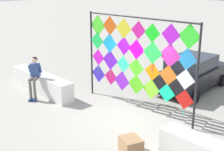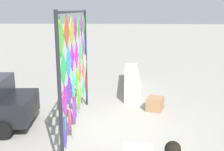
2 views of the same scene
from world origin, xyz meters
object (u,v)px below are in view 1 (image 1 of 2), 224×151
object	(u,v)px
kite_display_rack	(137,55)
cardboard_box_large	(131,146)
parked_car	(192,73)
seated_vendor	(34,74)

from	to	relation	value
kite_display_rack	cardboard_box_large	distance (m)	3.47
kite_display_rack	cardboard_box_large	world-z (taller)	kite_display_rack
parked_car	cardboard_box_large	xyz separation A→B (m)	(1.65, -5.54, -0.52)
parked_car	kite_display_rack	bearing A→B (deg)	-94.45
parked_car	cardboard_box_large	world-z (taller)	parked_car
kite_display_rack	cardboard_box_large	xyz separation A→B (m)	(1.90, -2.29, -1.78)
seated_vendor	kite_display_rack	bearing A→B (deg)	30.48
kite_display_rack	parked_car	world-z (taller)	kite_display_rack
seated_vendor	cardboard_box_large	distance (m)	5.43
seated_vendor	parked_car	bearing A→B (deg)	54.86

